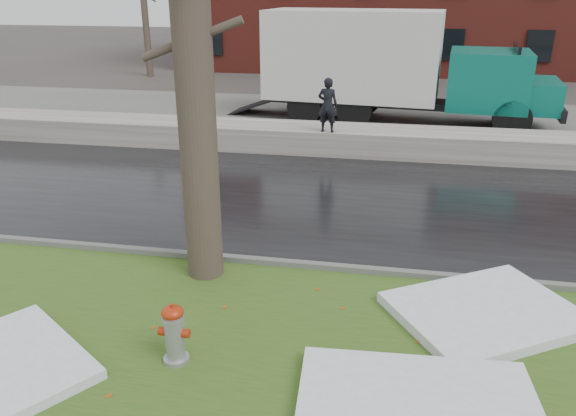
% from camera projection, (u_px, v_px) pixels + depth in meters
% --- Properties ---
extents(ground, '(120.00, 120.00, 0.00)m').
position_uv_depth(ground, '(296.00, 298.00, 9.09)').
color(ground, '#47423D').
rests_on(ground, ground).
extents(verge, '(60.00, 4.50, 0.04)m').
position_uv_depth(verge, '(281.00, 341.00, 7.94)').
color(verge, '#33521B').
rests_on(verge, ground).
extents(road, '(60.00, 7.00, 0.03)m').
position_uv_depth(road, '(328.00, 200.00, 13.20)').
color(road, black).
rests_on(road, ground).
extents(parking_lot, '(60.00, 9.00, 0.03)m').
position_uv_depth(parking_lot, '(355.00, 120.00, 20.96)').
color(parking_lot, slate).
rests_on(parking_lot, ground).
extents(curb, '(60.00, 0.15, 0.14)m').
position_uv_depth(curb, '(305.00, 266.00, 9.98)').
color(curb, slate).
rests_on(curb, ground).
extents(snowbank, '(60.00, 1.60, 0.75)m').
position_uv_depth(snowbank, '(345.00, 140.00, 16.90)').
color(snowbank, beige).
rests_on(snowbank, ground).
extents(bg_tree_left, '(1.40, 1.62, 6.50)m').
position_uv_depth(bg_tree_left, '(145.00, 13.00, 29.99)').
color(bg_tree_left, brown).
rests_on(bg_tree_left, ground).
extents(bg_tree_center, '(1.40, 1.62, 6.50)m').
position_uv_depth(bg_tree_center, '(270.00, 11.00, 32.63)').
color(bg_tree_center, brown).
rests_on(bg_tree_center, ground).
extents(fire_hydrant, '(0.42, 0.36, 0.88)m').
position_uv_depth(fire_hydrant, '(174.00, 331.00, 7.33)').
color(fire_hydrant, '#A0A1A7').
rests_on(fire_hydrant, verge).
extents(tree, '(1.59, 1.88, 7.63)m').
position_uv_depth(tree, '(192.00, 45.00, 8.39)').
color(tree, brown).
rests_on(tree, verge).
extents(box_truck, '(11.88, 3.72, 3.93)m').
position_uv_depth(box_truck, '(387.00, 65.00, 20.03)').
color(box_truck, black).
rests_on(box_truck, ground).
extents(worker, '(0.60, 0.42, 1.56)m').
position_uv_depth(worker, '(328.00, 105.00, 16.01)').
color(worker, black).
rests_on(worker, snowbank).
extents(snow_patch_near, '(3.26, 3.07, 0.16)m').
position_uv_depth(snow_patch_near, '(486.00, 312.00, 8.46)').
color(snow_patch_near, white).
rests_on(snow_patch_near, verge).
extents(snow_patch_far, '(2.72, 2.57, 0.14)m').
position_uv_depth(snow_patch_far, '(10.00, 363.00, 7.34)').
color(snow_patch_far, white).
rests_on(snow_patch_far, verge).
extents(snow_patch_side, '(2.91, 1.97, 0.18)m').
position_uv_depth(snow_patch_side, '(418.00, 408.00, 6.53)').
color(snow_patch_side, white).
rests_on(snow_patch_side, verge).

